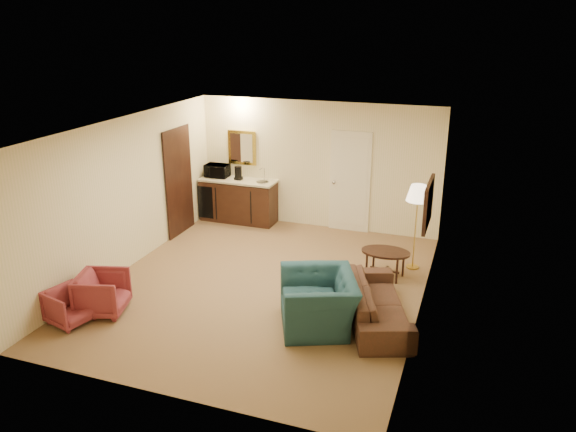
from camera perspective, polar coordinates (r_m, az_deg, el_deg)
name	(u,v)px	position (r m, az deg, el deg)	size (l,w,h in m)	color
ground	(263,286)	(9.23, -2.51, -7.07)	(6.00, 6.00, 0.00)	brown
room_walls	(274,172)	(9.33, -1.46, 4.52)	(5.02, 6.01, 2.61)	beige
wetbar_cabinet	(239,200)	(11.99, -5.04, 1.60)	(1.64, 0.58, 0.92)	#351C10
sofa	(377,297)	(8.16, 9.07, -8.10)	(1.94, 0.57, 0.76)	black
teal_armchair	(319,293)	(7.89, 3.13, -7.82)	(1.16, 0.75, 1.01)	#1D3E48
rose_chair_near	(70,304)	(8.63, -21.26, -8.36)	(0.56, 0.53, 0.58)	maroon
rose_chair_far	(102,291)	(8.72, -18.36, -7.27)	(0.67, 0.62, 0.69)	maroon
coffee_table	(385,264)	(9.57, 9.83, -4.80)	(0.81, 0.55, 0.47)	black
floor_lamp	(416,227)	(9.81, 12.83, -1.11)	(0.40, 0.40, 1.51)	#AF8F3A
waste_bin	(266,218)	(11.78, -2.25, -0.20)	(0.26, 0.26, 0.32)	black
microwave	(217,169)	(12.06, -7.22, 4.73)	(0.49, 0.27, 0.33)	black
coffee_maker	(238,173)	(11.81, -5.07, 4.37)	(0.15, 0.15, 0.28)	black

